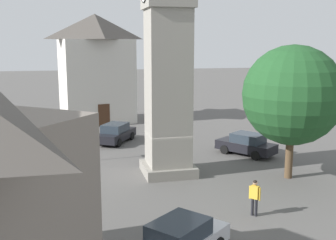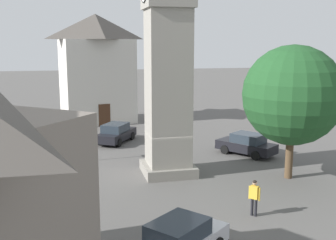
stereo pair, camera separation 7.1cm
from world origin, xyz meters
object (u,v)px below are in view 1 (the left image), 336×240
tree (292,95)px  road_sign (86,133)px  car_blue_kerb (181,240)px  pedestrian (255,195)px  building_corner_back (96,68)px  car_silver_kerb (246,144)px  car_white_side (26,157)px  car_red_corner (116,133)px

tree → road_sign: 13.21m
car_blue_kerb → road_sign: (-13.83, -2.78, 1.14)m
pedestrian → building_corner_back: (-25.11, -5.38, 4.32)m
car_blue_kerb → pedestrian: 5.26m
road_sign → building_corner_back: bearing=173.4°
car_blue_kerb → car_silver_kerb: bearing=147.6°
road_sign → car_white_side: bearing=-78.0°
tree → car_red_corner: bearing=-141.3°
car_red_corner → pedestrian: 16.28m
car_white_side → road_sign: (-0.79, 3.71, 1.14)m
building_corner_back → car_red_corner: bearing=4.8°
car_white_side → car_silver_kerb: bearing=89.7°
car_red_corner → car_white_side: bearing=-47.6°
pedestrian → road_sign: 12.90m
pedestrian → road_sign: road_sign is taller
tree → car_blue_kerb: bearing=-48.1°
car_blue_kerb → building_corner_back: 28.56m
car_blue_kerb → car_silver_kerb: same height
car_silver_kerb → road_sign: (-0.87, -10.99, 1.14)m
pedestrian → tree: tree is taller
car_silver_kerb → car_white_side: bearing=-90.3°
car_white_side → car_red_corner: bearing=132.4°
car_blue_kerb → building_corner_back: size_ratio=0.41×
car_silver_kerb → pedestrian: 10.66m
car_blue_kerb → building_corner_back: (-28.17, -1.11, 4.57)m
pedestrian → road_sign: size_ratio=0.60×
car_blue_kerb → road_sign: bearing=-168.6°
tree → building_corner_back: bearing=-154.8°
car_silver_kerb → pedestrian: bearing=-21.7°
pedestrian → tree: (-4.60, 4.25, 3.83)m
car_red_corner → car_white_side: (5.64, -6.18, 0.00)m
car_blue_kerb → building_corner_back: building_corner_back is taller
road_sign → tree: bearing=61.4°
car_red_corner → road_sign: 5.56m
car_silver_kerb → car_white_side: same height
pedestrian → tree: size_ratio=0.22×
car_silver_kerb → building_corner_back: (-15.21, -9.32, 4.57)m
car_red_corner → road_sign: road_sign is taller
car_red_corner → tree: bearing=38.7°
building_corner_back → car_silver_kerb: bearing=31.5°
tree → road_sign: size_ratio=2.74×
car_silver_kerb → tree: size_ratio=0.56×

